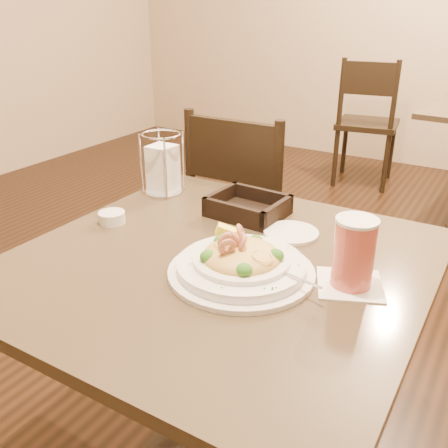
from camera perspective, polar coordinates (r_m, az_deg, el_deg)
The scene contains 9 objects.
main_table at distance 1.27m, azimuth -0.48°, elevation -13.44°, with size 0.90×0.90×0.74m.
dining_chair_near at distance 1.98m, azimuth 2.75°, elevation 0.72°, with size 0.42×0.42×0.93m.
dining_chair_far at distance 3.85m, azimuth 16.04°, elevation 11.45°, with size 0.47×0.47×0.93m.
pasta_bowl at distance 1.07m, azimuth 1.97°, elevation -4.42°, with size 0.35×0.32×0.10m.
drink_glass at distance 1.04m, azimuth 14.59°, elevation -3.27°, with size 0.17×0.17×0.15m.
bread_basket at distance 1.37m, azimuth 2.73°, elevation 1.82°, with size 0.20×0.17×0.05m.
napkin_caddy at distance 1.52m, azimuth -7.00°, elevation 6.43°, with size 0.12×0.12×0.19m.
side_plate at distance 1.27m, azimuth 7.68°, elevation -1.00°, with size 0.14×0.14×0.01m, color white.
butter_ramekin at distance 1.35m, azimuth -12.68°, elevation 0.73°, with size 0.07×0.07×0.03m, color white.
Camera 1 is at (0.53, -0.86, 1.28)m, focal length 40.00 mm.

